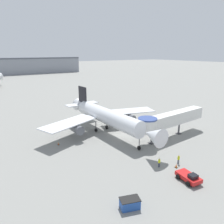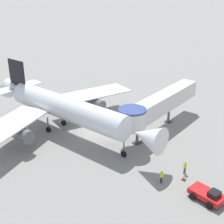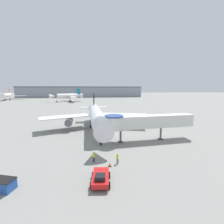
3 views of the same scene
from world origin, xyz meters
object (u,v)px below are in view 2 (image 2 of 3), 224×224
at_px(jet_bridge, 157,105).
at_px(ground_crew_marshaller, 185,167).
at_px(pushback_tug_red, 208,195).
at_px(traffic_cone_near_nose, 184,177).
at_px(ground_crew_wing_walker, 161,176).
at_px(main_airplane, 63,108).

bearing_deg(jet_bridge, ground_crew_marshaller, -132.23).
height_order(jet_bridge, ground_crew_marshaller, jet_bridge).
bearing_deg(pushback_tug_red, ground_crew_marshaller, 63.78).
height_order(jet_bridge, traffic_cone_near_nose, jet_bridge).
distance_m(traffic_cone_near_nose, ground_crew_wing_walker, 3.07).
xyz_separation_m(main_airplane, pushback_tug_red, (-0.55, -25.24, -3.58)).
relative_size(main_airplane, pushback_tug_red, 7.98).
xyz_separation_m(main_airplane, traffic_cone_near_nose, (1.14, -21.32, -3.93)).
bearing_deg(jet_bridge, traffic_cone_near_nose, -134.77).
distance_m(traffic_cone_near_nose, ground_crew_marshaller, 1.61).
bearing_deg(ground_crew_marshaller, pushback_tug_red, 83.42).
relative_size(ground_crew_marshaller, ground_crew_wing_walker, 1.02).
bearing_deg(ground_crew_wing_walker, pushback_tug_red, 128.04).
xyz_separation_m(traffic_cone_near_nose, ground_crew_wing_walker, (-2.42, 1.78, 0.61)).
bearing_deg(ground_crew_wing_walker, jet_bridge, -112.45).
bearing_deg(ground_crew_marshaller, ground_crew_wing_walker, 10.07).
height_order(jet_bridge, ground_crew_wing_walker, jet_bridge).
height_order(main_airplane, pushback_tug_red, main_airplane).
bearing_deg(pushback_tug_red, main_airplane, 95.92).
bearing_deg(ground_crew_marshaller, traffic_cone_near_nose, 53.07).
relative_size(main_airplane, ground_crew_marshaller, 18.83).
bearing_deg(pushback_tug_red, traffic_cone_near_nose, 73.87).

